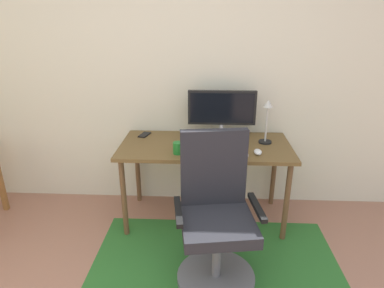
# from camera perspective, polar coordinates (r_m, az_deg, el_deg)

# --- Properties ---
(wall_back) EXTENTS (6.00, 0.10, 2.60)m
(wall_back) POSITION_cam_1_polar(r_m,az_deg,el_deg) (3.02, -2.36, 13.20)
(wall_back) COLOR beige
(wall_back) RESTS_ON ground
(area_rug) EXTENTS (1.83, 1.23, 0.01)m
(area_rug) POSITION_cam_1_polar(r_m,az_deg,el_deg) (2.56, 4.09, -20.91)
(area_rug) COLOR #2B6828
(area_rug) RESTS_ON ground
(desk) EXTENTS (1.43, 0.67, 0.72)m
(desk) POSITION_cam_1_polar(r_m,az_deg,el_deg) (2.79, 2.31, -1.46)
(desk) COLOR brown
(desk) RESTS_ON ground
(monitor) EXTENTS (0.59, 0.18, 0.42)m
(monitor) POSITION_cam_1_polar(r_m,az_deg,el_deg) (2.87, 5.19, 5.94)
(monitor) COLOR #B2B2B7
(monitor) RESTS_ON desk
(keyboard) EXTENTS (0.43, 0.13, 0.02)m
(keyboard) POSITION_cam_1_polar(r_m,az_deg,el_deg) (2.59, 4.87, -1.40)
(keyboard) COLOR white
(keyboard) RESTS_ON desk
(computer_mouse) EXTENTS (0.06, 0.10, 0.03)m
(computer_mouse) POSITION_cam_1_polar(r_m,az_deg,el_deg) (2.62, 11.35, -1.35)
(computer_mouse) COLOR white
(computer_mouse) RESTS_ON desk
(coffee_cup) EXTENTS (0.08, 0.08, 0.09)m
(coffee_cup) POSITION_cam_1_polar(r_m,az_deg,el_deg) (2.56, -2.44, -0.69)
(coffee_cup) COLOR #1B7126
(coffee_cup) RESTS_ON desk
(cell_phone) EXTENTS (0.10, 0.15, 0.01)m
(cell_phone) POSITION_cam_1_polar(r_m,az_deg,el_deg) (3.00, -8.22, 1.60)
(cell_phone) COLOR black
(cell_phone) RESTS_ON desk
(desk_lamp) EXTENTS (0.11, 0.11, 0.37)m
(desk_lamp) POSITION_cam_1_polar(r_m,az_deg,el_deg) (2.80, 12.89, 4.56)
(desk_lamp) COLOR black
(desk_lamp) RESTS_ON desk
(office_chair) EXTENTS (0.59, 0.54, 1.04)m
(office_chair) POSITION_cam_1_polar(r_m,az_deg,el_deg) (2.27, 4.16, -13.77)
(office_chair) COLOR slate
(office_chair) RESTS_ON ground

